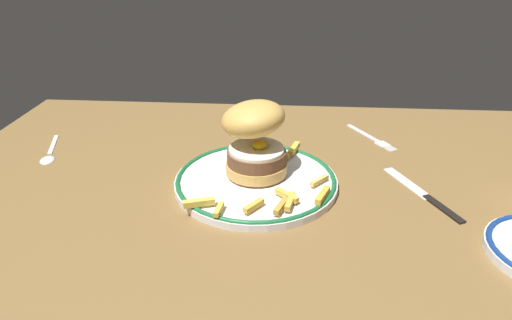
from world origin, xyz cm
name	(u,v)px	position (x,y,z in cm)	size (l,w,h in cm)	color
ground_plane	(270,205)	(0.00, 0.00, -2.00)	(116.52, 83.64, 4.00)	brown
dinner_plate	(256,180)	(-2.55, 2.99, 0.84)	(26.73, 26.73, 1.60)	silver
burger	(255,137)	(-2.94, 5.14, 7.77)	(13.36, 12.80, 12.68)	tan
fries_pile	(276,187)	(0.81, -1.06, 2.03)	(21.83, 24.90, 0.96)	gold
fork	(371,137)	(19.52, 23.57, 0.18)	(8.50, 13.11, 0.36)	silver
knife	(428,197)	(24.68, 0.79, 0.26)	(8.92, 16.96, 0.70)	black
spoon	(48,155)	(-41.93, 10.53, 0.36)	(5.76, 13.17, 0.90)	silver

